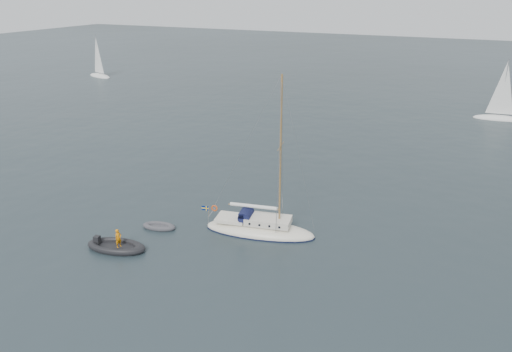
% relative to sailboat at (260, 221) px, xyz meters
% --- Properties ---
extents(ground, '(300.00, 300.00, 0.00)m').
position_rel_sailboat_xyz_m(ground, '(3.21, -1.25, -0.90)').
color(ground, black).
rests_on(ground, ground).
extents(sailboat, '(8.34, 2.50, 11.87)m').
position_rel_sailboat_xyz_m(sailboat, '(0.00, 0.00, 0.00)').
color(sailboat, white).
rests_on(sailboat, ground).
extents(dinghy, '(2.49, 1.12, 0.36)m').
position_rel_sailboat_xyz_m(dinghy, '(-6.92, -2.49, -0.74)').
color(dinghy, '#454449').
rests_on(dinghy, ground).
extents(rib, '(4.15, 1.89, 1.52)m').
position_rel_sailboat_xyz_m(rib, '(-7.73, -6.23, -0.65)').
color(rib, black).
rests_on(rib, ground).
extents(distant_yacht_a, '(6.35, 3.39, 8.41)m').
position_rel_sailboat_xyz_m(distant_yacht_a, '(-54.28, 45.14, 2.70)').
color(distant_yacht_a, silver).
rests_on(distant_yacht_a, ground).
extents(distant_yacht_c, '(6.26, 3.34, 8.30)m').
position_rel_sailboat_xyz_m(distant_yacht_c, '(15.09, 42.13, 2.65)').
color(distant_yacht_c, silver).
rests_on(distant_yacht_c, ground).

